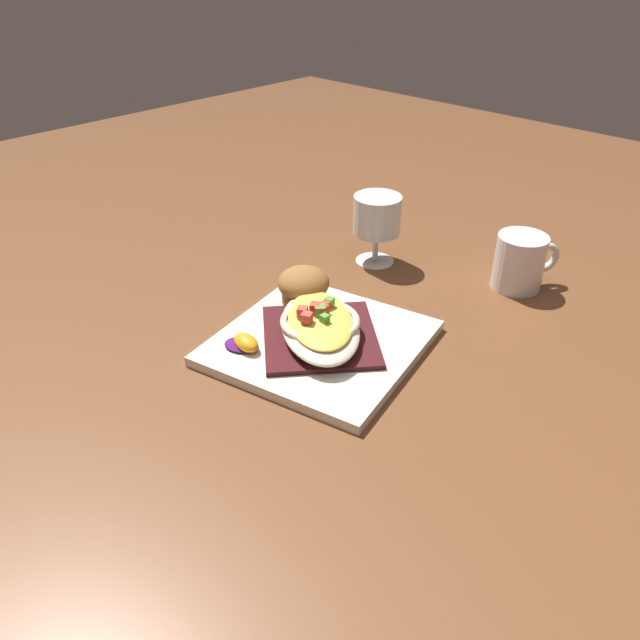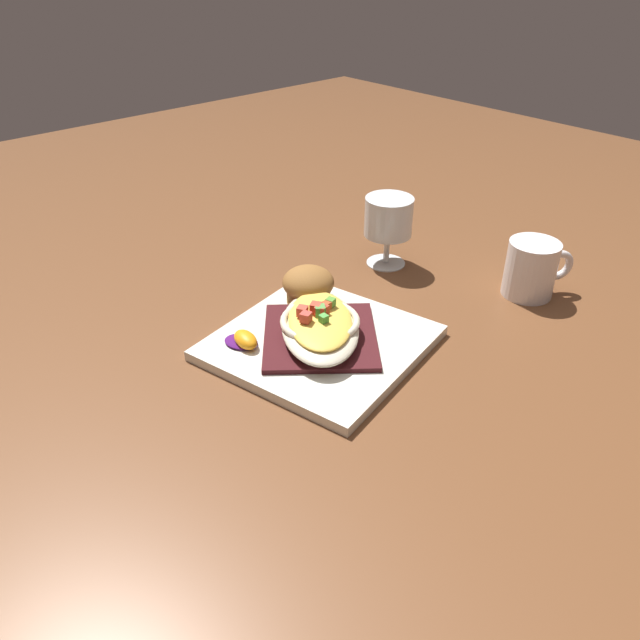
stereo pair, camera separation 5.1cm
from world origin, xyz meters
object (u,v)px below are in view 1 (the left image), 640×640
at_px(muffin, 303,286).
at_px(square_plate, 320,343).
at_px(orange_garnish, 245,343).
at_px(coffee_mug, 520,265).
at_px(stemmed_glass, 377,219).
at_px(gratin_dish, 320,323).

bearing_deg(muffin, square_plate, 57.79).
xyz_separation_m(muffin, orange_garnish, (0.14, 0.03, -0.02)).
bearing_deg(square_plate, muffin, -122.21).
height_order(coffee_mug, stemmed_glass, stemmed_glass).
bearing_deg(stemmed_glass, square_plate, 23.73).
bearing_deg(square_plate, orange_garnish, -33.29).
height_order(square_plate, stemmed_glass, stemmed_glass).
distance_m(square_plate, coffee_mug, 0.36).
relative_size(coffee_mug, stemmed_glass, 0.86).
distance_m(orange_garnish, stemmed_glass, 0.35).
distance_m(gratin_dish, muffin, 0.10).
bearing_deg(gratin_dish, orange_garnish, -33.26).
xyz_separation_m(gratin_dish, orange_garnish, (0.09, -0.06, -0.02)).
bearing_deg(coffee_mug, orange_garnish, -21.18).
distance_m(gratin_dish, coffee_mug, 0.36).
relative_size(gratin_dish, orange_garnish, 3.43).
bearing_deg(muffin, stemmed_glass, -172.65).
height_order(gratin_dish, orange_garnish, gratin_dish).
relative_size(square_plate, muffin, 3.37).
distance_m(orange_garnish, coffee_mug, 0.46).
relative_size(muffin, orange_garnish, 1.26).
bearing_deg(orange_garnish, stemmed_glass, -170.83).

